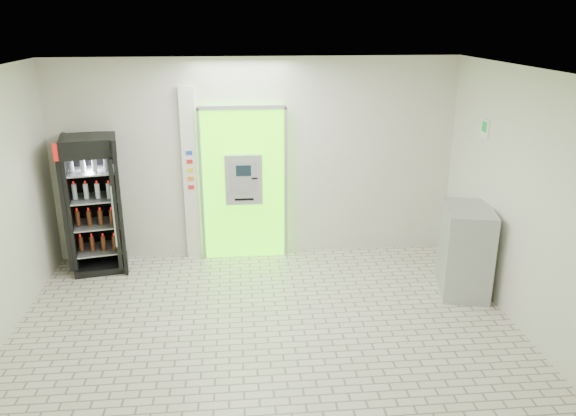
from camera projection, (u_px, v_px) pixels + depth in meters
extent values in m
plane|color=beige|center=(268.00, 337.00, 6.51)|extent=(6.00, 6.00, 0.00)
plane|color=beige|center=(256.00, 160.00, 8.38)|extent=(6.00, 0.00, 6.00)
plane|color=beige|center=(288.00, 343.00, 3.67)|extent=(6.00, 0.00, 6.00)
plane|color=beige|center=(533.00, 207.00, 6.29)|extent=(0.00, 5.00, 5.00)
plane|color=white|center=(264.00, 73.00, 5.54)|extent=(6.00, 6.00, 0.00)
cube|color=#4EE908|center=(244.00, 184.00, 8.41)|extent=(1.20, 0.12, 2.30)
cube|color=gray|center=(242.00, 108.00, 7.97)|extent=(1.28, 0.04, 0.06)
cube|color=gray|center=(201.00, 186.00, 8.29)|extent=(0.04, 0.04, 2.30)
cube|color=gray|center=(286.00, 184.00, 8.40)|extent=(0.04, 0.04, 2.30)
cube|color=black|center=(251.00, 225.00, 8.58)|extent=(0.62, 0.01, 0.67)
cube|color=black|center=(219.00, 130.00, 8.06)|extent=(0.22, 0.01, 0.18)
cube|color=#A1A4A9|center=(244.00, 179.00, 8.27)|extent=(0.55, 0.12, 0.75)
cube|color=black|center=(244.00, 171.00, 8.16)|extent=(0.22, 0.01, 0.16)
cube|color=gray|center=(244.00, 189.00, 8.26)|extent=(0.16, 0.01, 0.12)
cube|color=black|center=(255.00, 178.00, 8.22)|extent=(0.09, 0.01, 0.02)
cube|color=black|center=(244.00, 199.00, 8.31)|extent=(0.28, 0.01, 0.03)
cube|color=silver|center=(191.00, 175.00, 8.31)|extent=(0.22, 0.10, 2.60)
cube|color=#193FB2|center=(189.00, 153.00, 8.15)|extent=(0.09, 0.01, 0.06)
cube|color=red|center=(190.00, 162.00, 8.19)|extent=(0.09, 0.01, 0.06)
cube|color=yellow|center=(190.00, 170.00, 8.23)|extent=(0.09, 0.01, 0.06)
cube|color=orange|center=(191.00, 179.00, 8.27)|extent=(0.09, 0.01, 0.06)
cube|color=red|center=(191.00, 187.00, 8.31)|extent=(0.09, 0.01, 0.06)
cube|color=black|center=(95.00, 204.00, 8.01)|extent=(0.86, 0.80, 1.97)
cube|color=black|center=(100.00, 198.00, 8.31)|extent=(0.73, 0.19, 1.97)
cube|color=#B60E09|center=(82.00, 151.00, 7.43)|extent=(0.71, 0.15, 0.24)
cube|color=white|center=(82.00, 151.00, 7.42)|extent=(0.41, 0.09, 0.07)
cube|color=black|center=(102.00, 264.00, 8.32)|extent=(0.86, 0.80, 0.10)
cylinder|color=gray|center=(114.00, 217.00, 7.73)|extent=(0.03, 0.03, 0.89)
cube|color=gray|center=(100.00, 249.00, 8.24)|extent=(0.72, 0.68, 0.02)
cube|color=gray|center=(97.00, 224.00, 8.11)|extent=(0.72, 0.68, 0.02)
cube|color=gray|center=(94.00, 198.00, 7.98)|extent=(0.72, 0.68, 0.02)
cube|color=gray|center=(91.00, 171.00, 7.86)|extent=(0.72, 0.68, 0.02)
cube|color=#A1A4A9|center=(465.00, 250.00, 7.44)|extent=(0.78, 1.00, 1.18)
cube|color=gray|center=(444.00, 247.00, 7.39)|extent=(0.21, 0.85, 0.01)
cube|color=white|center=(485.00, 129.00, 7.41)|extent=(0.02, 0.22, 0.26)
cube|color=#0B8229|center=(484.00, 127.00, 7.40)|extent=(0.00, 0.14, 0.14)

